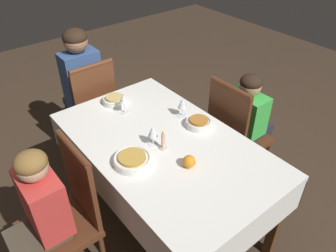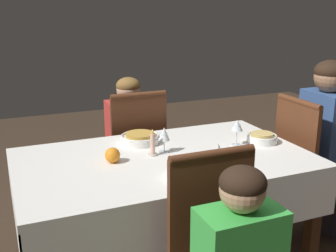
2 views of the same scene
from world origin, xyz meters
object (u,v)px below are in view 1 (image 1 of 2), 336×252
(chair_east, at_px, (92,108))
(wine_glass_south, at_px, (182,104))
(bowl_east, at_px, (114,100))
(chair_south, at_px, (234,132))
(bowl_north, at_px, (132,160))
(candle_centerpiece, at_px, (163,142))
(person_adult_denim, at_px, (81,86))
(dining_table, at_px, (164,153))
(wine_glass_east, at_px, (124,100))
(person_child_red, at_px, (38,222))
(person_child_green, at_px, (249,122))
(orange_fruit, at_px, (189,161))
(chair_north, at_px, (68,212))
(bowl_south, at_px, (198,123))
(wine_glass_north, at_px, (153,132))

(chair_east, bearing_deg, wine_glass_south, 110.73)
(bowl_east, xyz_separation_m, wine_glass_south, (-0.45, -0.29, 0.07))
(chair_south, bearing_deg, bowl_north, 90.65)
(chair_east, relative_size, bowl_north, 4.31)
(chair_east, bearing_deg, candle_centerpiece, 89.14)
(bowl_east, height_order, candle_centerpiece, candle_centerpiece)
(person_adult_denim, relative_size, candle_centerpiece, 8.36)
(dining_table, xyz_separation_m, wine_glass_east, (0.44, 0.01, 0.20))
(person_child_red, relative_size, wine_glass_south, 7.10)
(person_child_green, relative_size, orange_fruit, 12.83)
(person_child_green, distance_m, bowl_east, 1.08)
(chair_east, xyz_separation_m, chair_south, (-1.00, -0.69, 0.00))
(dining_table, distance_m, candle_centerpiece, 0.16)
(bowl_north, distance_m, candle_centerpiece, 0.22)
(chair_north, distance_m, person_adult_denim, 1.25)
(chair_north, relative_size, person_adult_denim, 0.82)
(wine_glass_east, xyz_separation_m, bowl_north, (-0.48, 0.25, -0.08))
(wine_glass_east, relative_size, candle_centerpiece, 1.04)
(bowl_north, distance_m, wine_glass_south, 0.58)
(person_child_red, bearing_deg, chair_south, 86.73)
(bowl_south, bearing_deg, dining_table, 88.33)
(bowl_east, bearing_deg, wine_glass_south, -147.14)
(bowl_north, relative_size, bowl_south, 1.29)
(dining_table, bearing_deg, wine_glass_north, 68.29)
(chair_south, height_order, orange_fruit, chair_south)
(dining_table, bearing_deg, orange_fruit, 174.79)
(person_child_red, bearing_deg, orange_fruit, 68.27)
(dining_table, bearing_deg, chair_north, 85.12)
(chair_north, bearing_deg, person_child_red, -90.00)
(chair_east, xyz_separation_m, orange_fruit, (-1.23, -0.00, 0.26))
(candle_centerpiece, relative_size, orange_fruit, 1.86)
(chair_east, relative_size, bowl_south, 5.56)
(bowl_east, xyz_separation_m, candle_centerpiece, (-0.65, 0.04, 0.02))
(wine_glass_north, xyz_separation_m, candle_centerpiece, (-0.07, -0.02, -0.04))
(bowl_north, bearing_deg, bowl_east, -22.10)
(chair_south, height_order, wine_glass_north, chair_south)
(dining_table, distance_m, person_child_green, 0.85)
(bowl_north, bearing_deg, person_child_green, -89.45)
(wine_glass_north, bearing_deg, candle_centerpiece, -161.68)
(person_adult_denim, relative_size, orange_fruit, 15.52)
(bowl_south, distance_m, candle_centerpiece, 0.33)
(chair_north, height_order, bowl_south, chair_north)
(orange_fruit, bearing_deg, person_child_red, 68.27)
(chair_east, distance_m, person_child_red, 1.22)
(candle_centerpiece, bearing_deg, orange_fruit, -175.64)
(wine_glass_east, bearing_deg, bowl_east, -2.70)
(dining_table, distance_m, orange_fruit, 0.30)
(chair_south, bearing_deg, orange_fruit, 108.91)
(person_child_red, relative_size, bowl_north, 4.59)
(wine_glass_east, distance_m, candle_centerpiece, 0.49)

